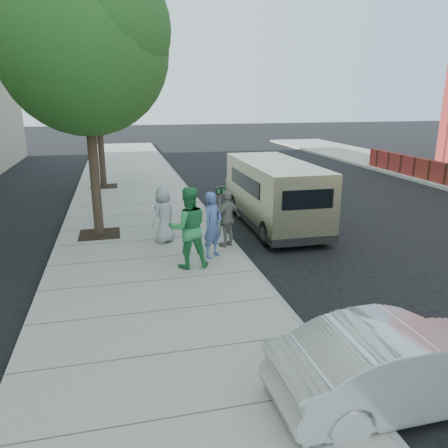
{
  "coord_description": "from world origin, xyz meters",
  "views": [
    {
      "loc": [
        -1.65,
        -10.75,
        4.14
      ],
      "look_at": [
        0.85,
        -0.6,
        1.1
      ],
      "focal_mm": 35.0,
      "sensor_mm": 36.0,
      "label": 1
    }
  ],
  "objects_px": {
    "sedan": "(403,364)",
    "tree_far": "(97,80)",
    "person_striped_polo": "(227,219)",
    "parking_meter": "(220,200)",
    "person_officer": "(213,225)",
    "van": "(274,192)",
    "person_green_shirt": "(188,228)",
    "tree_near": "(85,43)",
    "person_gray_shirt": "(164,215)"
  },
  "relations": [
    {
      "from": "parking_meter",
      "to": "person_officer",
      "type": "distance_m",
      "value": 1.9
    },
    {
      "from": "parking_meter",
      "to": "person_gray_shirt",
      "type": "height_order",
      "value": "person_gray_shirt"
    },
    {
      "from": "tree_near",
      "to": "person_gray_shirt",
      "type": "distance_m",
      "value": 5.07
    },
    {
      "from": "person_gray_shirt",
      "to": "person_green_shirt",
      "type": "bearing_deg",
      "value": 59.0
    },
    {
      "from": "tree_near",
      "to": "person_gray_shirt",
      "type": "relative_size",
      "value": 4.67
    },
    {
      "from": "sedan",
      "to": "person_green_shirt",
      "type": "bearing_deg",
      "value": 20.22
    },
    {
      "from": "tree_far",
      "to": "person_gray_shirt",
      "type": "distance_m",
      "value": 9.79
    },
    {
      "from": "van",
      "to": "sedan",
      "type": "height_order",
      "value": "van"
    },
    {
      "from": "tree_near",
      "to": "sedan",
      "type": "xyz_separation_m",
      "value": [
        4.25,
        -8.68,
        -4.93
      ]
    },
    {
      "from": "person_officer",
      "to": "tree_near",
      "type": "bearing_deg",
      "value": 98.22
    },
    {
      "from": "sedan",
      "to": "tree_far",
      "type": "bearing_deg",
      "value": 13.85
    },
    {
      "from": "tree_far",
      "to": "person_officer",
      "type": "bearing_deg",
      "value": -74.34
    },
    {
      "from": "tree_near",
      "to": "person_green_shirt",
      "type": "xyz_separation_m",
      "value": [
        2.17,
        -3.25,
        -4.4
      ]
    },
    {
      "from": "tree_near",
      "to": "parking_meter",
      "type": "relative_size",
      "value": 5.1
    },
    {
      "from": "person_gray_shirt",
      "to": "tree_far",
      "type": "bearing_deg",
      "value": -119.34
    },
    {
      "from": "tree_near",
      "to": "parking_meter",
      "type": "bearing_deg",
      "value": -14.5
    },
    {
      "from": "person_gray_shirt",
      "to": "van",
      "type": "bearing_deg",
      "value": 158.24
    },
    {
      "from": "person_officer",
      "to": "person_green_shirt",
      "type": "relative_size",
      "value": 0.86
    },
    {
      "from": "parking_meter",
      "to": "person_gray_shirt",
      "type": "xyz_separation_m",
      "value": [
        -1.7,
        -0.28,
        -0.26
      ]
    },
    {
      "from": "tree_near",
      "to": "sedan",
      "type": "bearing_deg",
      "value": -63.89
    },
    {
      "from": "van",
      "to": "sedan",
      "type": "bearing_deg",
      "value": -97.64
    },
    {
      "from": "tree_far",
      "to": "person_green_shirt",
      "type": "relative_size",
      "value": 3.27
    },
    {
      "from": "tree_near",
      "to": "van",
      "type": "height_order",
      "value": "tree_near"
    },
    {
      "from": "tree_near",
      "to": "van",
      "type": "bearing_deg",
      "value": 1.22
    },
    {
      "from": "tree_far",
      "to": "parking_meter",
      "type": "bearing_deg",
      "value": -67.61
    },
    {
      "from": "person_officer",
      "to": "person_gray_shirt",
      "type": "relative_size",
      "value": 1.06
    },
    {
      "from": "tree_near",
      "to": "person_officer",
      "type": "xyz_separation_m",
      "value": [
        2.88,
        -2.69,
        -4.54
      ]
    },
    {
      "from": "tree_near",
      "to": "person_striped_polo",
      "type": "xyz_separation_m",
      "value": [
        3.45,
        -1.97,
        -4.61
      ]
    },
    {
      "from": "tree_near",
      "to": "person_striped_polo",
      "type": "relative_size",
      "value": 4.81
    },
    {
      "from": "person_officer",
      "to": "parking_meter",
      "type": "bearing_deg",
      "value": 32.09
    },
    {
      "from": "parking_meter",
      "to": "sedan",
      "type": "height_order",
      "value": "parking_meter"
    },
    {
      "from": "parking_meter",
      "to": "person_officer",
      "type": "bearing_deg",
      "value": -133.49
    },
    {
      "from": "van",
      "to": "person_officer",
      "type": "height_order",
      "value": "van"
    },
    {
      "from": "tree_near",
      "to": "person_striped_polo",
      "type": "height_order",
      "value": "tree_near"
    },
    {
      "from": "person_gray_shirt",
      "to": "person_striped_polo",
      "type": "distance_m",
      "value": 1.83
    },
    {
      "from": "tree_near",
      "to": "person_green_shirt",
      "type": "relative_size",
      "value": 3.8
    },
    {
      "from": "tree_near",
      "to": "person_gray_shirt",
      "type": "xyz_separation_m",
      "value": [
        1.81,
        -1.19,
        -4.59
      ]
    },
    {
      "from": "sedan",
      "to": "person_striped_polo",
      "type": "bearing_deg",
      "value": 6.0
    },
    {
      "from": "person_green_shirt",
      "to": "person_striped_polo",
      "type": "xyz_separation_m",
      "value": [
        1.29,
        1.27,
        -0.21
      ]
    },
    {
      "from": "sedan",
      "to": "person_striped_polo",
      "type": "distance_m",
      "value": 6.76
    },
    {
      "from": "person_green_shirt",
      "to": "van",
      "type": "bearing_deg",
      "value": -135.95
    },
    {
      "from": "person_gray_shirt",
      "to": "sedan",
      "type": "bearing_deg",
      "value": 67.14
    },
    {
      "from": "person_officer",
      "to": "person_gray_shirt",
      "type": "height_order",
      "value": "person_officer"
    },
    {
      "from": "tree_near",
      "to": "person_gray_shirt",
      "type": "height_order",
      "value": "tree_near"
    },
    {
      "from": "person_striped_polo",
      "to": "person_gray_shirt",
      "type": "bearing_deg",
      "value": -57.99
    },
    {
      "from": "van",
      "to": "person_gray_shirt",
      "type": "bearing_deg",
      "value": -160.02
    },
    {
      "from": "van",
      "to": "person_officer",
      "type": "distance_m",
      "value": 3.88
    },
    {
      "from": "van",
      "to": "person_striped_polo",
      "type": "distance_m",
      "value": 2.97
    },
    {
      "from": "tree_near",
      "to": "van",
      "type": "xyz_separation_m",
      "value": [
        5.56,
        0.12,
        -4.41
      ]
    },
    {
      "from": "sedan",
      "to": "person_striped_polo",
      "type": "relative_size",
      "value": 2.39
    }
  ]
}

